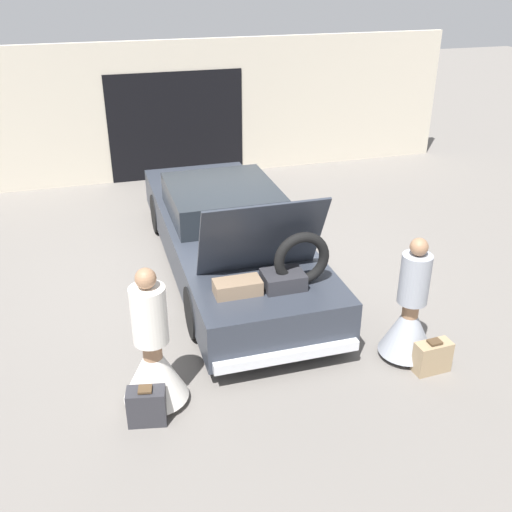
% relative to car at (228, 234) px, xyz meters
% --- Properties ---
extents(ground_plane, '(40.00, 40.00, 0.00)m').
position_rel_car_xyz_m(ground_plane, '(-0.00, -0.00, -0.57)').
color(ground_plane, slate).
extents(garage_wall_back, '(12.00, 0.14, 2.80)m').
position_rel_car_xyz_m(garage_wall_back, '(-0.00, 4.45, 0.82)').
color(garage_wall_back, beige).
rests_on(garage_wall_back, ground_plane).
extents(car, '(1.83, 5.49, 1.80)m').
position_rel_car_xyz_m(car, '(0.00, 0.00, 0.00)').
color(car, '#2D333D').
rests_on(car, ground_plane).
extents(person_left, '(0.69, 0.69, 1.61)m').
position_rel_car_xyz_m(person_left, '(-1.48, -2.75, 0.00)').
color(person_left, '#997051').
rests_on(person_left, ground_plane).
extents(person_right, '(0.65, 0.65, 1.54)m').
position_rel_car_xyz_m(person_right, '(1.47, -2.76, -0.02)').
color(person_right, '#997051').
rests_on(person_right, ground_plane).
extents(suitcase_beside_left_person, '(0.42, 0.29, 0.43)m').
position_rel_car_xyz_m(suitcase_beside_left_person, '(-1.61, -3.04, -0.37)').
color(suitcase_beside_left_person, '#2D2D33').
rests_on(suitcase_beside_left_person, ground_plane).
extents(suitcase_beside_right_person, '(0.43, 0.22, 0.41)m').
position_rel_car_xyz_m(suitcase_beside_right_person, '(1.62, -3.10, -0.37)').
color(suitcase_beside_right_person, '#9E8460').
rests_on(suitcase_beside_right_person, ground_plane).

